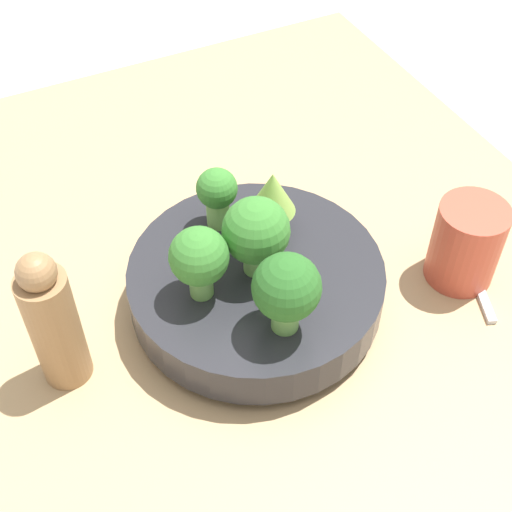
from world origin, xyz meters
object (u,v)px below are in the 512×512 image
at_px(bowl, 256,284).
at_px(cup, 466,243).
at_px(fork, 469,264).
at_px(pepper_mill, 53,322).

relative_size(bowl, cup, 2.72).
height_order(bowl, cup, cup).
height_order(bowl, fork, bowl).
xyz_separation_m(bowl, pepper_mill, (0.01, 0.21, 0.05)).
bearing_deg(cup, pepper_mill, 81.21).
distance_m(bowl, cup, 0.24).
height_order(cup, fork, cup).
relative_size(cup, fork, 0.60).
bearing_deg(bowl, fork, -102.68).
bearing_deg(fork, pepper_mill, 82.15).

